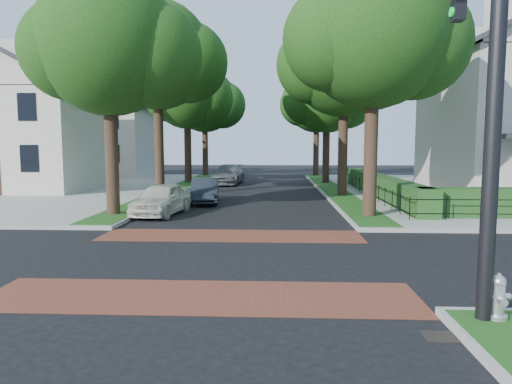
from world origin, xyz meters
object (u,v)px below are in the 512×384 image
traffic_signal (479,49)px  parked_car_middle (205,191)px  parked_car_rear (228,175)px  fire_hydrant (498,298)px  parked_car_front (161,199)px

traffic_signal → parked_car_middle: traffic_signal is taller
parked_car_middle → parked_car_rear: size_ratio=0.76×
traffic_signal → fire_hydrant: size_ratio=9.85×
traffic_signal → parked_car_rear: traffic_signal is taller
traffic_signal → parked_car_front: traffic_signal is taller
parked_car_front → fire_hydrant: (8.93, -12.45, -0.18)m
parked_car_middle → fire_hydrant: (7.63, -16.71, -0.13)m
traffic_signal → fire_hydrant: bearing=-23.6°
parked_car_middle → fire_hydrant: size_ratio=5.00×
parked_car_front → parked_car_middle: size_ratio=1.04×
traffic_signal → parked_car_middle: 18.46m
fire_hydrant → traffic_signal: bearing=137.3°
parked_car_rear → fire_hydrant: 29.63m
traffic_signal → parked_car_middle: size_ratio=1.97×
parked_car_rear → parked_car_middle: bearing=-85.3°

